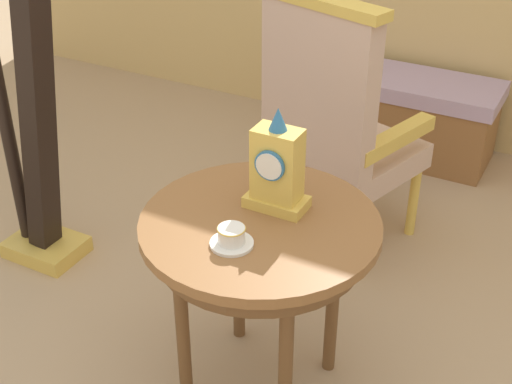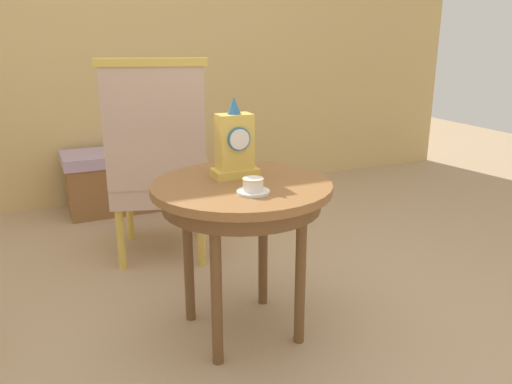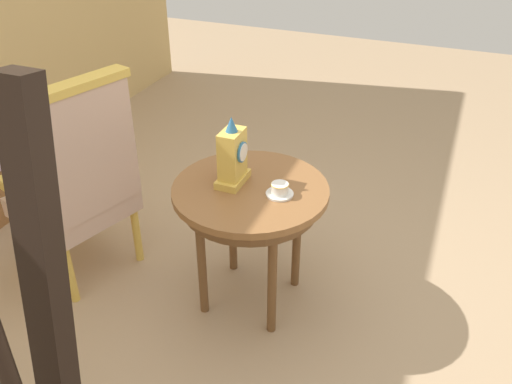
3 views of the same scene
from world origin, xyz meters
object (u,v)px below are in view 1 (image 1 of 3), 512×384
Objects in this scene: teacup_left at (232,237)px; mantel_clock at (277,169)px; side_table at (260,242)px; armchair at (334,123)px; harp at (27,109)px; window_bench at (406,115)px.

mantel_clock reaches higher than teacup_left.
side_table is 0.23m from mantel_clock.
harp is at bearing -147.16° from armchair.
harp reaches higher than armchair.
mantel_clock is at bearing 84.68° from teacup_left.
mantel_clock is (0.02, 0.24, 0.11)m from teacup_left.
side_table is 0.77× the size of window_bench.
teacup_left is 0.13× the size of window_bench.
mantel_clock is at bearing -86.51° from window_bench.
armchair is 0.65× the size of harp.
mantel_clock is 1.17m from harp.
mantel_clock is (0.01, 0.09, 0.21)m from side_table.
window_bench is (-0.09, 2.03, -0.48)m from teacup_left.
window_bench is at bearing 88.54° from armchair.
harp is 1.83× the size of window_bench.
mantel_clock is 0.29× the size of armchair.
harp is at bearing 172.94° from mantel_clock.
mantel_clock is 1.89m from window_bench.
mantel_clock reaches higher than window_bench.
armchair reaches higher than window_bench.
harp is (-1.13, 0.38, -0.00)m from teacup_left.
mantel_clock is at bearing -7.06° from harp.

